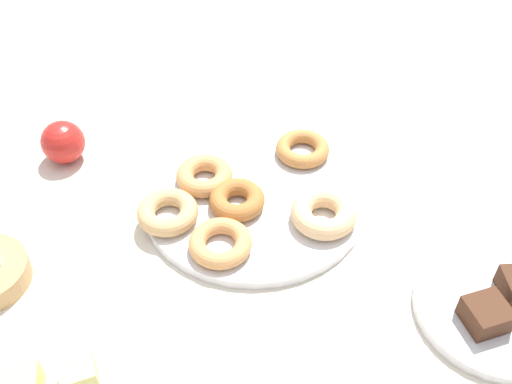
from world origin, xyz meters
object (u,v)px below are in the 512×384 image
brownie_far (488,314)px  melon_chunk_left (81,375)px  apple (64,142)px  donut_plate (256,196)px  cake_plate (497,308)px  donut_3 (304,149)px  donut_0 (206,176)px  donut_5 (169,212)px  donut_4 (325,213)px  donut_1 (222,243)px  donut_2 (239,200)px

brownie_far → melon_chunk_left: 0.47m
apple → donut_plate: bearing=162.8°
cake_plate → apple: apple is taller
donut_plate → donut_3: (-0.08, -0.08, 0.02)m
donut_0 → cake_plate: size_ratio=0.42×
donut_3 → melon_chunk_left: 0.47m
brownie_far → donut_plate: bearing=-39.3°
donut_5 → cake_plate: size_ratio=0.43×
donut_4 → donut_3: bearing=-81.7°
donut_1 → donut_3: bearing=-122.1°
donut_2 → donut_4: bearing=166.7°
donut_5 → brownie_far: size_ratio=1.79×
donut_4 → brownie_far: size_ratio=1.92×
cake_plate → apple: size_ratio=2.97×
donut_3 → brownie_far: (-0.20, 0.31, 0.01)m
donut_plate → melon_chunk_left: bearing=59.3°
donut_2 → melon_chunk_left: melon_chunk_left is taller
donut_0 → apple: apple is taller
donut_plate → apple: 0.31m
donut_plate → cake_plate: 0.36m
cake_plate → brownie_far: (0.03, 0.03, 0.02)m
donut_0 → donut_1: donut_0 is taller
donut_4 → cake_plate: 0.25m
donut_1 → donut_2: bearing=-104.6°
apple → donut_4: bearing=159.2°
donut_4 → apple: 0.42m
donut_1 → donut_5: donut_5 is taller
donut_4 → melon_chunk_left: bearing=42.2°
donut_0 → donut_4: 0.19m
apple → donut_3: bearing=178.8°
donut_plate → donut_1: (0.05, 0.11, 0.02)m
donut_plate → melon_chunk_left: 0.36m
donut_3 → apple: size_ratio=1.23×
donut_plate → donut_4: 0.11m
donut_0 → melon_chunk_left: size_ratio=2.33×
donut_0 → melon_chunk_left: melon_chunk_left is taller
cake_plate → donut_plate: bearing=-33.6°
donut_5 → apple: size_ratio=1.27×
donut_plate → donut_3: bearing=-131.7°
donut_4 → melon_chunk_left: melon_chunk_left is taller
donut_3 → cake_plate: 0.36m
brownie_far → apple: size_ratio=0.71×
donut_0 → donut_1: 0.13m
donut_0 → cake_plate: bearing=149.4°
donut_4 → brownie_far: 0.24m
donut_2 → donut_4: size_ratio=0.86×
donut_2 → cake_plate: bearing=152.3°
donut_4 → brownie_far: brownie_far is taller
donut_2 → cake_plate: (-0.32, 0.17, -0.02)m
apple → cake_plate: bearing=154.0°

